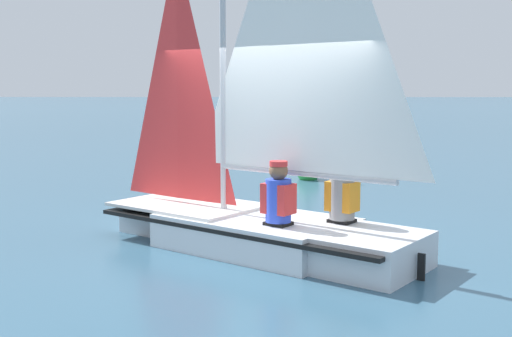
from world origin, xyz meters
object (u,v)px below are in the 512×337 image
Objects in this scene: sailor_crew at (342,205)px; buoy_marker at (308,170)px; sailor_helm at (278,207)px; sailboat_main at (259,188)px.

sailor_crew is 0.86× the size of buoy_marker.
buoy_marker is at bearing -53.71° from sailor_crew.
buoy_marker is (6.49, 0.01, -0.42)m from sailor_crew.
sailor_helm is 6.71m from buoy_marker.
sailor_helm is (-0.47, -0.23, -0.15)m from sailboat_main.
sailor_crew is at bearing -179.95° from buoy_marker.
sailboat_main is 4.40× the size of sailor_crew.
sailboat_main reaches higher than sailor_crew.
sailboat_main is at bearing -27.72° from sailor_helm.
sailor_helm is at bearing 48.69° from sailor_crew.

